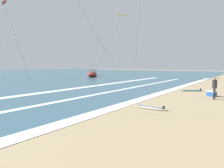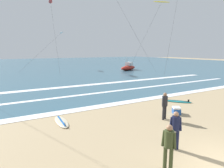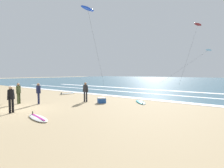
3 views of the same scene
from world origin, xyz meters
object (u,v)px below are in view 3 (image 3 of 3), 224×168
Objects in this scene: surfboard_right_spare at (141,102)px; cooler_box at (102,100)px; surfer_background_far at (38,91)px; kite_white_mid_center at (208,50)px; surfer_mid_group at (11,97)px; surfboard_foreground_flat at (68,94)px; surfboard_left_pile at (38,118)px; kite_blue_far_left at (88,9)px; kite_red_low_near at (198,25)px; surfer_foreground_main at (85,90)px; surfer_right_near at (18,91)px.

surfboard_right_spare is 3.12m from cooler_box.
kite_white_mid_center is at bearing 80.47° from surfer_background_far.
surfer_background_far is (-1.48, 2.58, 0.00)m from surfer_mid_group.
surfboard_foreground_flat and surfboard_left_pile have the same top height.
kite_blue_far_left reaches higher than surfboard_left_pile.
surfer_background_far is at bearing -96.51° from kite_red_low_near.
surfboard_left_pile is 0.16× the size of kite_red_low_near.
surfer_background_far is 2.11× the size of cooler_box.
surfer_background_far is 4.68m from surfboard_left_pile.
surfer_foreground_main is 37.24m from kite_red_low_near.
surfer_right_near is at bearing -140.43° from cooler_box.
surfboard_left_pile is at bearing -47.13° from surfboard_foreground_flat.
surfer_background_far is 0.80× the size of surfboard_right_spare.
surfer_foreground_main is 4.57m from surfboard_right_spare.
surfer_mid_group is at bearing -31.70° from surfer_right_near.
surfer_mid_group is 9.04m from surfboard_right_spare.
kite_red_low_near is at bearing 77.01° from surfboard_foreground_flat.
surfer_right_near is 21.77m from kite_blue_far_left.
kite_white_mid_center reaches higher than surfboard_foreground_flat.
surfer_foreground_main is 2.11× the size of cooler_box.
surfer_background_far is at bearing -139.02° from surfboard_right_spare.
kite_red_low_near is 6.45m from kite_white_mid_center.
surfboard_right_spare is (5.99, 5.20, -0.91)m from surfer_background_far.
surfer_mid_group is at bearing -60.11° from surfer_background_far.
kite_white_mid_center is 13.57× the size of cooler_box.
surfer_mid_group and surfer_background_far have the same top height.
surfboard_right_spare is at bearing 40.64° from cooler_box.
surfboard_foreground_flat is at bearing -57.48° from kite_blue_far_left.
kite_red_low_near is (4.30, 37.73, 12.75)m from surfer_background_far.
kite_red_low_near is at bearing 81.78° from surfer_right_near.
surfer_foreground_main is 3.57m from surfer_background_far.
cooler_box is (-2.91, -35.71, -7.54)m from kite_white_mid_center.
surfer_mid_group is 5.44m from surfer_foreground_main.
kite_blue_far_left is (-11.53, 12.15, 12.58)m from surfer_foreground_main.
kite_red_low_near is (-1.68, 32.53, 13.66)m from surfboard_right_spare.
surfer_foreground_main is 5.52m from surfboard_left_pile.
surfer_right_near is (-1.28, -0.88, 0.00)m from surfer_background_far.
kite_blue_far_left is at bearing -123.54° from kite_white_mid_center.
surfer_mid_group is 0.73× the size of surfboard_left_pile.
kite_blue_far_left reaches higher than surfer_foreground_main.
surfer_right_near is at bearing -98.22° from kite_red_low_near.
surfer_mid_group is 42.32m from kite_white_mid_center.
surfer_mid_group is 24.14m from kite_blue_far_left.
surfer_background_far is 1.00× the size of surfer_right_near.
kite_white_mid_center is 29.27m from kite_blue_far_left.
surfboard_foreground_flat is 0.15× the size of kite_blue_far_left.
surfer_background_far is 40.06m from kite_red_low_near.
surfboard_foreground_flat is at bearing -102.99° from kite_red_low_near.
surfer_foreground_main is 0.75× the size of surfboard_foreground_flat.
surfer_mid_group is at bearing -120.03° from surfboard_right_spare.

